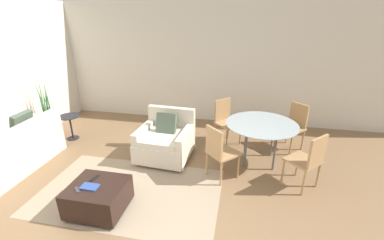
{
  "coord_description": "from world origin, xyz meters",
  "views": [
    {
      "loc": [
        1.29,
        -2.0,
        2.46
      ],
      "look_at": [
        0.48,
        2.06,
        0.75
      ],
      "focal_mm": 24.0,
      "sensor_mm": 36.0,
      "label": 1
    }
  ],
  "objects_px": {
    "tv_remote_primary": "(94,178)",
    "tv_remote_secondary": "(77,190)",
    "armchair": "(166,140)",
    "dining_chair_far_left": "(225,118)",
    "dining_chair_far_right": "(294,123)",
    "couch": "(6,156)",
    "book_stack": "(90,187)",
    "dining_table": "(261,127)",
    "dining_chair_near_left": "(219,150)",
    "ottoman": "(98,197)",
    "dining_chair_near_right": "(309,158)",
    "side_table": "(70,123)",
    "potted_plant": "(50,123)"
  },
  "relations": [
    {
      "from": "side_table",
      "to": "dining_chair_far_right",
      "type": "xyz_separation_m",
      "value": [
        4.5,
        0.5,
        0.15
      ]
    },
    {
      "from": "couch",
      "to": "book_stack",
      "type": "height_order",
      "value": "couch"
    },
    {
      "from": "potted_plant",
      "to": "dining_chair_far_left",
      "type": "xyz_separation_m",
      "value": [
        3.69,
        0.48,
        0.21
      ]
    },
    {
      "from": "potted_plant",
      "to": "armchair",
      "type": "bearing_deg",
      "value": -7.48
    },
    {
      "from": "potted_plant",
      "to": "ottoman",
      "type": "bearing_deg",
      "value": -40.58
    },
    {
      "from": "couch",
      "to": "side_table",
      "type": "height_order",
      "value": "couch"
    },
    {
      "from": "potted_plant",
      "to": "dining_chair_far_right",
      "type": "xyz_separation_m",
      "value": [
        5.0,
        0.48,
        0.21
      ]
    },
    {
      "from": "armchair",
      "to": "tv_remote_primary",
      "type": "height_order",
      "value": "armchair"
    },
    {
      "from": "side_table",
      "to": "potted_plant",
      "type": "bearing_deg",
      "value": 178.06
    },
    {
      "from": "dining_table",
      "to": "dining_chair_far_left",
      "type": "height_order",
      "value": "dining_chair_far_left"
    },
    {
      "from": "armchair",
      "to": "tv_remote_primary",
      "type": "xyz_separation_m",
      "value": [
        -0.58,
        -1.4,
        0.07
      ]
    },
    {
      "from": "ottoman",
      "to": "dining_chair_near_right",
      "type": "xyz_separation_m",
      "value": [
        2.8,
        1.05,
        0.3
      ]
    },
    {
      "from": "dining_chair_far_left",
      "to": "dining_chair_far_right",
      "type": "bearing_deg",
      "value": 0.0
    },
    {
      "from": "couch",
      "to": "side_table",
      "type": "bearing_deg",
      "value": 77.41
    },
    {
      "from": "dining_chair_near_left",
      "to": "dining_chair_far_left",
      "type": "height_order",
      "value": "same"
    },
    {
      "from": "book_stack",
      "to": "dining_chair_far_left",
      "type": "distance_m",
      "value": 2.87
    },
    {
      "from": "couch",
      "to": "ottoman",
      "type": "distance_m",
      "value": 2.07
    },
    {
      "from": "ottoman",
      "to": "potted_plant",
      "type": "height_order",
      "value": "potted_plant"
    },
    {
      "from": "dining_chair_far_right",
      "to": "tv_remote_secondary",
      "type": "bearing_deg",
      "value": -140.12
    },
    {
      "from": "dining_chair_near_left",
      "to": "dining_chair_far_left",
      "type": "bearing_deg",
      "value": 90.0
    },
    {
      "from": "couch",
      "to": "armchair",
      "type": "height_order",
      "value": "couch"
    },
    {
      "from": "armchair",
      "to": "tv_remote_primary",
      "type": "bearing_deg",
      "value": -112.7
    },
    {
      "from": "dining_table",
      "to": "couch",
      "type": "bearing_deg",
      "value": -164.43
    },
    {
      "from": "couch",
      "to": "armchair",
      "type": "relative_size",
      "value": 1.91
    },
    {
      "from": "book_stack",
      "to": "dining_table",
      "type": "height_order",
      "value": "dining_table"
    },
    {
      "from": "dining_table",
      "to": "book_stack",
      "type": "bearing_deg",
      "value": -141.41
    },
    {
      "from": "dining_table",
      "to": "armchair",
      "type": "bearing_deg",
      "value": -174.1
    },
    {
      "from": "book_stack",
      "to": "tv_remote_secondary",
      "type": "bearing_deg",
      "value": -147.45
    },
    {
      "from": "armchair",
      "to": "ottoman",
      "type": "distance_m",
      "value": 1.61
    },
    {
      "from": "ottoman",
      "to": "side_table",
      "type": "relative_size",
      "value": 1.39
    },
    {
      "from": "potted_plant",
      "to": "dining_chair_near_left",
      "type": "xyz_separation_m",
      "value": [
        3.69,
        -0.84,
        0.21
      ]
    },
    {
      "from": "potted_plant",
      "to": "dining_chair_far_right",
      "type": "distance_m",
      "value": 5.03
    },
    {
      "from": "book_stack",
      "to": "dining_chair_far_left",
      "type": "height_order",
      "value": "dining_chair_far_left"
    },
    {
      "from": "dining_chair_near_left",
      "to": "ottoman",
      "type": "bearing_deg",
      "value": -144.79
    },
    {
      "from": "potted_plant",
      "to": "dining_table",
      "type": "distance_m",
      "value": 4.36
    },
    {
      "from": "tv_remote_secondary",
      "to": "dining_chair_far_left",
      "type": "distance_m",
      "value": 3.01
    },
    {
      "from": "tv_remote_primary",
      "to": "dining_chair_far_right",
      "type": "relative_size",
      "value": 0.17
    },
    {
      "from": "armchair",
      "to": "dining_chair_near_right",
      "type": "relative_size",
      "value": 1.08
    },
    {
      "from": "side_table",
      "to": "dining_chair_far_right",
      "type": "bearing_deg",
      "value": 6.28
    },
    {
      "from": "armchair",
      "to": "dining_table",
      "type": "distance_m",
      "value": 1.71
    },
    {
      "from": "tv_remote_primary",
      "to": "dining_chair_near_right",
      "type": "bearing_deg",
      "value": 17.41
    },
    {
      "from": "couch",
      "to": "ottoman",
      "type": "bearing_deg",
      "value": -15.6
    },
    {
      "from": "tv_remote_secondary",
      "to": "side_table",
      "type": "xyz_separation_m",
      "value": [
        -1.51,
        2.0,
        -0.04
      ]
    },
    {
      "from": "tv_remote_secondary",
      "to": "dining_chair_far_left",
      "type": "xyz_separation_m",
      "value": [
        1.67,
        2.5,
        0.11
      ]
    },
    {
      "from": "book_stack",
      "to": "side_table",
      "type": "height_order",
      "value": "side_table"
    },
    {
      "from": "tv_remote_primary",
      "to": "tv_remote_secondary",
      "type": "height_order",
      "value": "same"
    },
    {
      "from": "armchair",
      "to": "dining_chair_near_left",
      "type": "height_order",
      "value": "dining_chair_near_left"
    },
    {
      "from": "potted_plant",
      "to": "dining_chair_near_right",
      "type": "distance_m",
      "value": 5.08
    },
    {
      "from": "dining_chair_near_left",
      "to": "dining_chair_far_right",
      "type": "relative_size",
      "value": 1.0
    },
    {
      "from": "couch",
      "to": "book_stack",
      "type": "xyz_separation_m",
      "value": [
        1.93,
        -0.61,
        0.11
      ]
    }
  ]
}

